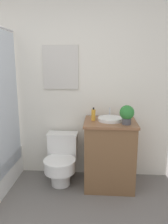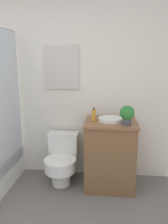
# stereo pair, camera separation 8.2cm
# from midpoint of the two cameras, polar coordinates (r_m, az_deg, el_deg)

# --- Properties ---
(wall_back) EXTENTS (3.24, 0.07, 2.50)m
(wall_back) POSITION_cam_midpoint_polar(r_m,az_deg,el_deg) (3.05, -9.11, 6.51)
(wall_back) COLOR silver
(wall_back) RESTS_ON ground_plane
(toilet) EXTENTS (0.41, 0.55, 0.65)m
(toilet) POSITION_cam_midpoint_polar(r_m,az_deg,el_deg) (2.98, -6.78, -12.20)
(toilet) COLOR white
(toilet) RESTS_ON ground_plane
(vanity) EXTENTS (0.64, 0.56, 0.87)m
(vanity) POSITION_cam_midpoint_polar(r_m,az_deg,el_deg) (2.87, 5.81, -10.74)
(vanity) COLOR brown
(vanity) RESTS_ON ground_plane
(sink) EXTENTS (0.31, 0.35, 0.13)m
(sink) POSITION_cam_midpoint_polar(r_m,az_deg,el_deg) (2.75, 6.01, -1.83)
(sink) COLOR white
(sink) RESTS_ON vanity
(soap_bottle) EXTENTS (0.05, 0.05, 0.16)m
(soap_bottle) POSITION_cam_midpoint_polar(r_m,az_deg,el_deg) (2.73, 1.60, -0.74)
(soap_bottle) COLOR gold
(soap_bottle) RESTS_ON vanity
(potted_plant) EXTENTS (0.17, 0.17, 0.23)m
(potted_plant) POSITION_cam_midpoint_polar(r_m,az_deg,el_deg) (2.58, 10.24, -0.46)
(potted_plant) COLOR #4C4C51
(potted_plant) RESTS_ON vanity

